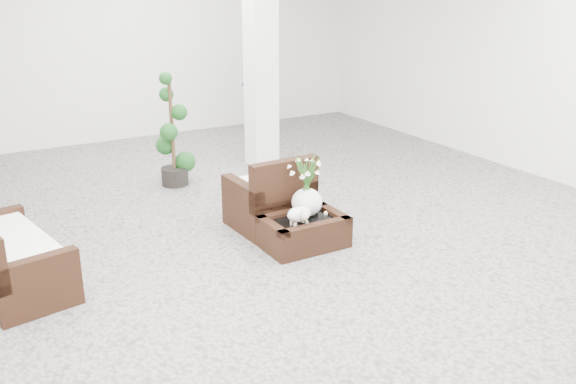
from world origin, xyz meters
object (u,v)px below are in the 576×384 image
armchair (269,190)px  loveseat (10,247)px  coffee_table (304,233)px  topiary (172,131)px

armchair → loveseat: (-2.86, -0.12, -0.05)m
coffee_table → topiary: size_ratio=0.57×
loveseat → topiary: topiary is taller
coffee_table → armchair: armchair is taller
topiary → coffee_table: bearing=-80.2°
loveseat → topiary: 3.28m
coffee_table → loveseat: loveseat is taller
coffee_table → loveseat: size_ratio=0.59×
coffee_table → armchair: bearing=93.8°
coffee_table → topiary: bearing=99.8°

